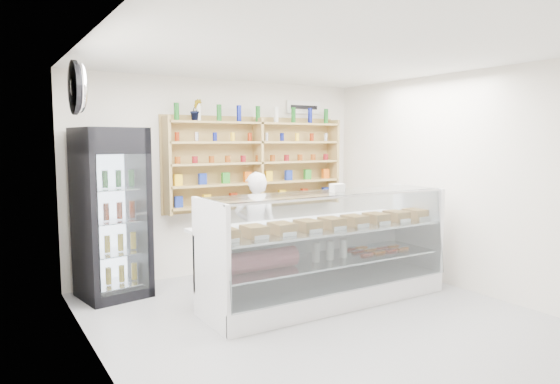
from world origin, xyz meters
TOP-DOWN VIEW (x-y plane):
  - room at (0.00, 0.00)m, footprint 5.00×5.00m
  - display_counter at (0.41, 0.53)m, footprint 3.05×0.91m
  - shop_worker at (0.03, 1.58)m, footprint 0.65×0.55m
  - drinks_cooler at (-1.71, 2.08)m, footprint 0.86×0.84m
  - wall_shelving at (0.50, 2.34)m, footprint 2.84×0.28m
  - potted_plant at (-0.47, 2.34)m, footprint 0.19×0.17m
  - security_mirror at (-2.17, 1.20)m, footprint 0.15×0.50m
  - wall_sign at (1.40, 2.47)m, footprint 0.62×0.03m

SIDE VIEW (x-z plane):
  - display_counter at x=0.41m, z-range -0.30..1.03m
  - shop_worker at x=0.03m, z-range 0.00..1.52m
  - drinks_cooler at x=-1.71m, z-range 0.00..2.09m
  - room at x=0.00m, z-range -1.10..3.90m
  - wall_shelving at x=0.50m, z-range 0.93..2.26m
  - potted_plant at x=-0.47m, z-range 2.20..2.49m
  - security_mirror at x=-2.17m, z-range 2.20..2.70m
  - wall_sign at x=1.40m, z-range 2.35..2.55m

